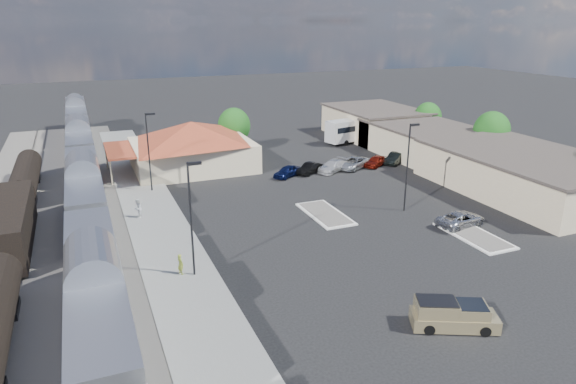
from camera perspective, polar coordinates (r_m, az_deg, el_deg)
name	(u,v)px	position (r m, az deg, el deg)	size (l,w,h in m)	color
ground	(296,228)	(48.34, 0.94, -3.97)	(280.00, 280.00, 0.00)	black
railbed	(55,229)	(52.47, -24.46, -3.79)	(16.00, 100.00, 0.12)	#4C4944
platform	(157,223)	(50.80, -14.37, -3.32)	(5.50, 92.00, 0.18)	gray
passenger_train	(86,198)	(51.19, -21.55, -0.58)	(3.00, 104.00, 5.55)	silver
freight_cars	(13,227)	(49.18, -28.28, -3.47)	(2.80, 46.00, 4.00)	black
station_depot	(192,145)	(68.08, -10.66, 5.15)	(18.35, 12.24, 6.20)	beige
buildings_east	(443,145)	(73.54, 16.88, 4.97)	(14.40, 51.40, 4.80)	#C6B28C
traffic_island_south	(325,214)	(51.56, 4.15, -2.42)	(3.30, 7.50, 0.21)	silver
traffic_island_north	(474,235)	(49.31, 19.96, -4.54)	(3.30, 7.50, 0.21)	silver
lamp_plat_s	(192,211)	(38.01, -10.65, -2.04)	(1.08, 0.25, 9.00)	black
lamp_plat_n	(149,146)	(58.91, -15.19, 4.97)	(1.08, 0.25, 9.00)	black
lamp_lot	(409,160)	(52.37, 13.25, 3.48)	(1.08, 0.25, 9.00)	black
tree_east_b	(492,131)	(75.41, 21.68, 6.30)	(4.94, 4.94, 6.96)	#382314
tree_east_c	(428,118)	(85.91, 15.25, 7.99)	(4.41, 4.41, 6.21)	#382314
tree_depot	(234,126)	(75.37, -6.01, 7.34)	(4.71, 4.71, 6.63)	#382314
pickup_truck	(454,315)	(34.78, 18.00, -12.90)	(5.63, 4.01, 1.83)	tan
suv	(461,219)	(51.08, 18.65, -2.86)	(2.37, 5.14, 1.43)	#A1A3A9
coach_bus	(358,128)	(83.40, 7.78, 7.05)	(11.96, 5.11, 3.75)	white
person_a	(180,264)	(39.98, -11.87, -7.83)	(0.60, 0.39, 1.64)	#BBCD40
person_b	(138,208)	(52.02, -16.35, -1.77)	(0.91, 0.71, 1.88)	white
parked_car_a	(287,172)	(63.69, -0.11, 2.29)	(1.65, 4.09, 1.39)	#0C143F
parked_car_b	(309,168)	(65.19, 2.40, 2.64)	(1.44, 4.14, 1.36)	black
parked_car_c	(333,166)	(66.27, 5.03, 2.89)	(2.04, 5.03, 1.46)	silver
parked_car_d	(354,163)	(68.00, 7.31, 3.24)	(2.49, 5.39, 1.50)	#989BA0
parked_car_e	(376,161)	(69.36, 9.74, 3.40)	(1.70, 4.24, 1.44)	maroon
parked_car_f	(395,158)	(71.31, 11.81, 3.70)	(1.57, 4.50, 1.48)	black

